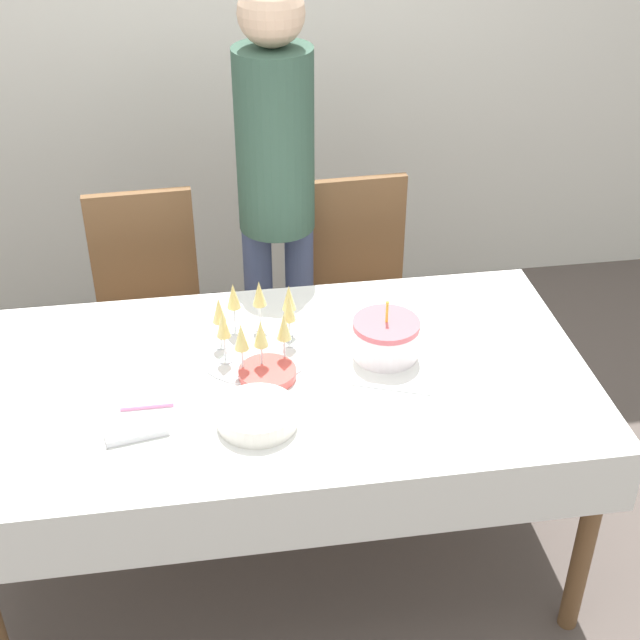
{
  "coord_description": "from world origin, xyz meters",
  "views": [
    {
      "loc": [
        -0.2,
        -2.13,
        2.36
      ],
      "look_at": [
        0.14,
        0.09,
        0.89
      ],
      "focal_mm": 50.0,
      "sensor_mm": 36.0,
      "label": 1
    }
  ],
  "objects_px": {
    "dining_chair_far_right": "(360,291)",
    "champagne_tray": "(256,327)",
    "birthday_cake": "(386,338)",
    "plate_stack_dessert": "(267,373)",
    "dining_chair_far_left": "(149,308)",
    "plate_stack_main": "(257,415)",
    "person_standing": "(276,173)"
  },
  "relations": [
    {
      "from": "dining_chair_far_right",
      "to": "champagne_tray",
      "type": "xyz_separation_m",
      "value": [
        -0.46,
        -0.68,
        0.32
      ]
    },
    {
      "from": "birthday_cake",
      "to": "plate_stack_dessert",
      "type": "relative_size",
      "value": 1.19
    },
    {
      "from": "dining_chair_far_left",
      "to": "birthday_cake",
      "type": "xyz_separation_m",
      "value": [
        0.75,
        -0.76,
        0.3
      ]
    },
    {
      "from": "dining_chair_far_right",
      "to": "plate_stack_main",
      "type": "relative_size",
      "value": 4.33
    },
    {
      "from": "champagne_tray",
      "to": "plate_stack_main",
      "type": "relative_size",
      "value": 1.63
    },
    {
      "from": "champagne_tray",
      "to": "plate_stack_main",
      "type": "bearing_deg",
      "value": -94.76
    },
    {
      "from": "birthday_cake",
      "to": "plate_stack_main",
      "type": "bearing_deg",
      "value": -147.32
    },
    {
      "from": "birthday_cake",
      "to": "dining_chair_far_right",
      "type": "bearing_deg",
      "value": 84.49
    },
    {
      "from": "birthday_cake",
      "to": "person_standing",
      "type": "xyz_separation_m",
      "value": [
        -0.24,
        0.78,
        0.22
      ]
    },
    {
      "from": "champagne_tray",
      "to": "plate_stack_dessert",
      "type": "height_order",
      "value": "champagne_tray"
    },
    {
      "from": "plate_stack_main",
      "to": "plate_stack_dessert",
      "type": "height_order",
      "value": "plate_stack_main"
    },
    {
      "from": "birthday_cake",
      "to": "champagne_tray",
      "type": "distance_m",
      "value": 0.4
    },
    {
      "from": "dining_chair_far_right",
      "to": "person_standing",
      "type": "bearing_deg",
      "value": 176.82
    },
    {
      "from": "champagne_tray",
      "to": "dining_chair_far_right",
      "type": "bearing_deg",
      "value": 55.81
    },
    {
      "from": "champagne_tray",
      "to": "person_standing",
      "type": "xyz_separation_m",
      "value": [
        0.14,
        0.7,
        0.19
      ]
    },
    {
      "from": "dining_chair_far_left",
      "to": "champagne_tray",
      "type": "relative_size",
      "value": 2.66
    },
    {
      "from": "plate_stack_dessert",
      "to": "plate_stack_main",
      "type": "bearing_deg",
      "value": -103.15
    },
    {
      "from": "person_standing",
      "to": "birthday_cake",
      "type": "bearing_deg",
      "value": -72.62
    },
    {
      "from": "dining_chair_far_left",
      "to": "dining_chair_far_right",
      "type": "height_order",
      "value": "same"
    },
    {
      "from": "plate_stack_main",
      "to": "person_standing",
      "type": "bearing_deg",
      "value": 80.59
    },
    {
      "from": "champagne_tray",
      "to": "plate_stack_main",
      "type": "distance_m",
      "value": 0.36
    },
    {
      "from": "plate_stack_main",
      "to": "plate_stack_dessert",
      "type": "bearing_deg",
      "value": 76.85
    },
    {
      "from": "birthday_cake",
      "to": "plate_stack_main",
      "type": "distance_m",
      "value": 0.5
    },
    {
      "from": "dining_chair_far_right",
      "to": "dining_chair_far_left",
      "type": "bearing_deg",
      "value": 180.0
    },
    {
      "from": "dining_chair_far_right",
      "to": "plate_stack_main",
      "type": "height_order",
      "value": "dining_chair_far_right"
    },
    {
      "from": "plate_stack_main",
      "to": "person_standing",
      "type": "height_order",
      "value": "person_standing"
    },
    {
      "from": "plate_stack_dessert",
      "to": "birthday_cake",
      "type": "bearing_deg",
      "value": 9.3
    },
    {
      "from": "champagne_tray",
      "to": "person_standing",
      "type": "height_order",
      "value": "person_standing"
    },
    {
      "from": "champagne_tray",
      "to": "person_standing",
      "type": "relative_size",
      "value": 0.21
    },
    {
      "from": "dining_chair_far_right",
      "to": "person_standing",
      "type": "distance_m",
      "value": 0.61
    },
    {
      "from": "dining_chair_far_left",
      "to": "birthday_cake",
      "type": "height_order",
      "value": "dining_chair_far_left"
    },
    {
      "from": "plate_stack_dessert",
      "to": "dining_chair_far_right",
      "type": "bearing_deg",
      "value": 61.7
    }
  ]
}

